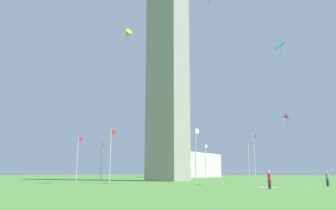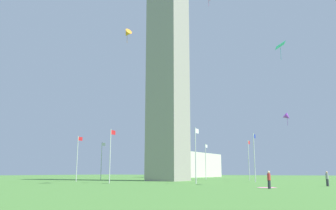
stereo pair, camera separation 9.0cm
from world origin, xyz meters
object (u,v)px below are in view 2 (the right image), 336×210
object	(u,v)px
flagpole_ne	(151,160)
person_gray_shirt	(327,179)
person_red_shirt	(269,180)
flagpole_n	(206,160)
kite_orange_delta	(127,34)
kite_purple_delta	(287,117)
flagpole_sw	(196,152)
flagpole_s	(110,153)
flagpole_nw	(249,158)
flagpole_e	(102,159)
flagpole_w	(254,155)
flagpole_se	(77,156)
kite_cyan_diamond	(280,46)
picnic_blanket_near_first_person	(267,188)
distant_building	(185,165)

from	to	relation	value
flagpole_ne	person_gray_shirt	distance (m)	46.00
person_red_shirt	person_gray_shirt	bearing A→B (deg)	-65.99
flagpole_n	kite_orange_delta	size ratio (longest dim) A/B	3.58
kite_purple_delta	flagpole_n	bearing A→B (deg)	54.66
flagpole_sw	kite_purple_delta	bearing A→B (deg)	-38.87
flagpole_s	flagpole_nw	xyz separation A→B (m)	(27.77, -11.50, 0.00)
flagpole_e	person_gray_shirt	distance (m)	46.06
flagpole_e	flagpole_nw	size ratio (longest dim) A/B	1.00
flagpole_w	person_red_shirt	world-z (taller)	flagpole_w
flagpole_se	flagpole_sw	xyz separation A→B (m)	(-0.00, -23.00, 0.00)
flagpole_e	kite_cyan_diamond	xyz separation A→B (m)	(-12.75, -40.50, 12.90)
person_red_shirt	kite_cyan_diamond	xyz separation A→B (m)	(8.36, -0.01, 16.35)
person_gray_shirt	kite_cyan_diamond	bearing A→B (deg)	7.59
kite_purple_delta	flagpole_se	bearing A→B (deg)	110.68
flagpole_s	kite_orange_delta	bearing A→B (deg)	-100.74
kite_cyan_diamond	kite_purple_delta	bearing A→B (deg)	11.03
flagpole_w	person_gray_shirt	world-z (taller)	flagpole_w
flagpole_e	picnic_blanket_near_first_person	bearing A→B (deg)	-115.18
flagpole_ne	flagpole_w	xyz separation A→B (m)	(-11.50, -27.77, 0.00)
flagpole_sw	person_red_shirt	size ratio (longest dim) A/B	4.59
flagpole_nw	person_red_shirt	world-z (taller)	flagpole_nw
flagpole_ne	kite_cyan_diamond	world-z (taller)	kite_cyan_diamond
flagpole_se	picnic_blanket_near_first_person	xyz separation A→B (m)	(-7.09, -34.78, -4.29)
flagpole_nw	person_red_shirt	distance (m)	35.18
flagpole_n	flagpole_ne	bearing A→B (deg)	112.50
person_red_shirt	person_gray_shirt	size ratio (longest dim) A/B	1.01
flagpole_ne	flagpole_nw	world-z (taller)	same
flagpole_e	picnic_blanket_near_first_person	size ratio (longest dim) A/B	4.35
person_red_shirt	kite_orange_delta	size ratio (longest dim) A/B	0.78
distant_building	person_red_shirt	bearing A→B (deg)	-145.73
flagpole_s	picnic_blanket_near_first_person	xyz separation A→B (m)	(-2.33, -23.28, -4.29)
person_gray_shirt	kite_purple_delta	bearing A→B (deg)	-72.30
flagpole_ne	flagpole_s	bearing A→B (deg)	-157.50
picnic_blanket_near_first_person	kite_orange_delta	bearing A→B (deg)	85.06
flagpole_ne	flagpole_w	distance (m)	30.05
kite_cyan_diamond	kite_orange_delta	size ratio (longest dim) A/B	1.04
flagpole_w	flagpole_nw	xyz separation A→B (m)	(11.50, 4.76, 0.00)
flagpole_se	kite_purple_delta	bearing A→B (deg)	-69.32
picnic_blanket_near_first_person	flagpole_ne	bearing A→B (deg)	49.13
flagpole_e	kite_purple_delta	xyz separation A→B (m)	(0.98, -37.82, 5.94)
flagpole_sw	kite_orange_delta	bearing A→B (deg)	122.28
flagpole_se	kite_purple_delta	xyz separation A→B (m)	(12.48, -33.06, 5.94)
flagpole_n	flagpole_ne	distance (m)	12.45
person_red_shirt	flagpole_n	bearing A→B (deg)	-10.63
flagpole_se	distant_building	distance (m)	57.57
flagpole_sw	kite_cyan_diamond	bearing A→B (deg)	-95.61
flagpole_nw	picnic_blanket_near_first_person	size ratio (longest dim) A/B	4.35
flagpole_se	kite_purple_delta	size ratio (longest dim) A/B	3.79
flagpole_s	kite_cyan_diamond	distance (m)	27.68
flagpole_nw	kite_purple_delta	xyz separation A→B (m)	(-10.52, -10.06, 5.94)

